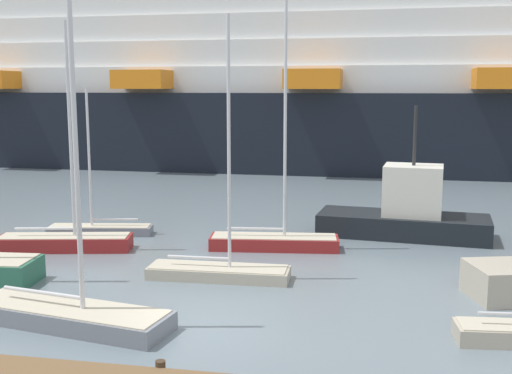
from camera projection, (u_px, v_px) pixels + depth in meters
name	position (u px, v px, depth m)	size (l,w,h in m)	color
ground_plane	(202.00, 331.00, 18.48)	(600.00, 600.00, 0.00)	slate
sailboat_0	(69.00, 309.00, 18.89)	(6.68, 2.92, 10.92)	gray
sailboat_4	(100.00, 227.00, 30.61)	(5.15, 1.91, 7.13)	gray
sailboat_5	(65.00, 239.00, 27.64)	(5.99, 2.55, 9.92)	maroon
sailboat_6	(274.00, 238.00, 27.84)	(5.83, 2.11, 11.31)	maroon
sailboat_7	(219.00, 267.00, 23.51)	(5.37, 1.53, 9.70)	#BCB29E
fishing_boat_0	(406.00, 212.00, 30.08)	(8.32, 3.76, 6.29)	black
cruise_ship	(247.00, 90.00, 59.15)	(121.99, 21.28, 21.53)	black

